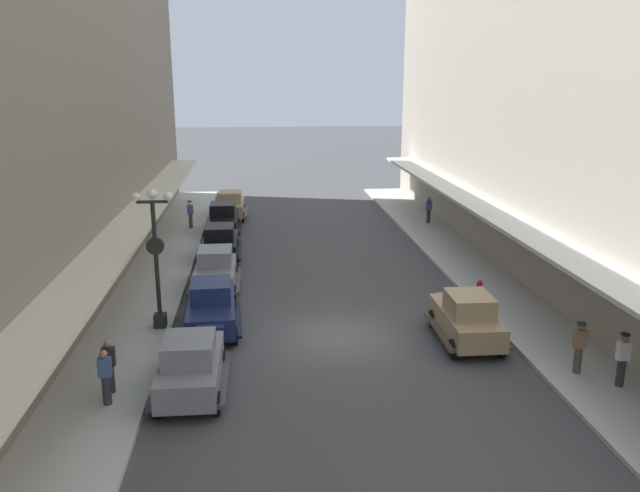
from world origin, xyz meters
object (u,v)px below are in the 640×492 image
object	(u,v)px
parked_car_4	(231,204)
pedestrian_1	(622,359)
fire_hydrant	(479,290)
pedestrian_2	(105,377)
pedestrian_3	(190,214)
parked_car_6	(191,364)
pedestrian_0	(429,210)
parked_car_3	(220,242)
lamp_post_with_clock	(156,253)
parked_car_0	(223,219)
pedestrian_4	(109,366)
pedestrian_5	(579,347)
parked_car_2	(215,270)
parked_car_5	(211,307)
parked_car_1	(467,317)

from	to	relation	value
parked_car_4	pedestrian_1	size ratio (longest dim) A/B	2.56
fire_hydrant	pedestrian_2	xyz separation A→B (m)	(-13.41, -7.54, 0.43)
pedestrian_2	pedestrian_3	distance (m)	21.81
parked_car_6	pedestrian_0	distance (m)	24.62
parked_car_3	pedestrian_1	xyz separation A→B (m)	(12.63, -15.42, 0.07)
pedestrian_3	pedestrian_1	bearing A→B (deg)	-56.30
parked_car_4	fire_hydrant	size ratio (longest dim) A/B	5.22
parked_car_6	lamp_post_with_clock	size ratio (longest dim) A/B	0.83
parked_car_0	pedestrian_4	xyz separation A→B (m)	(-2.29, -19.84, 0.05)
fire_hydrant	pedestrian_4	size ratio (longest dim) A/B	0.50
parked_car_4	pedestrian_2	world-z (taller)	parked_car_4
fire_hydrant	pedestrian_4	bearing A→B (deg)	-153.12
pedestrian_5	pedestrian_0	bearing A→B (deg)	87.59
pedestrian_4	parked_car_2	bearing A→B (deg)	75.32
pedestrian_2	pedestrian_5	bearing A→B (deg)	2.42
parked_car_5	pedestrian_4	bearing A→B (deg)	-118.46
parked_car_0	parked_car_3	bearing A→B (deg)	-88.64
pedestrian_0	parked_car_5	bearing A→B (deg)	-127.55
parked_car_0	pedestrian_4	world-z (taller)	parked_car_0
parked_car_0	parked_car_5	bearing A→B (deg)	-88.79
parked_car_5	parked_car_6	bearing A→B (deg)	-93.32
parked_car_1	pedestrian_0	bearing A→B (deg)	79.17
fire_hydrant	pedestrian_2	bearing A→B (deg)	-150.66
pedestrian_1	pedestrian_3	world-z (taller)	same
pedestrian_5	parked_car_6	bearing A→B (deg)	179.44
fire_hydrant	pedestrian_4	xyz separation A→B (m)	(-13.46, -6.82, 0.43)
parked_car_0	pedestrian_1	bearing A→B (deg)	-58.61
lamp_post_with_clock	parked_car_6	bearing A→B (deg)	-72.13
lamp_post_with_clock	fire_hydrant	world-z (taller)	lamp_post_with_clock
parked_car_2	pedestrian_5	distance (m)	15.14
fire_hydrant	pedestrian_1	xyz separation A→B (m)	(1.59, -7.90, 0.45)
pedestrian_2	fire_hydrant	bearing A→B (deg)	29.34
fire_hydrant	parked_car_0	bearing A→B (deg)	130.63
lamp_post_with_clock	pedestrian_4	world-z (taller)	lamp_post_with_clock
pedestrian_2	pedestrian_5	distance (m)	14.17
lamp_post_with_clock	parked_car_5	bearing A→B (deg)	-6.24
fire_hydrant	parked_car_4	bearing A→B (deg)	121.99
parked_car_2	parked_car_6	xyz separation A→B (m)	(-0.15, -9.45, 0.00)
parked_car_1	pedestrian_1	distance (m)	5.26
pedestrian_1	parked_car_3	bearing A→B (deg)	129.33
pedestrian_0	pedestrian_1	xyz separation A→B (m)	(-0.04, -22.13, 0.02)
fire_hydrant	pedestrian_0	xyz separation A→B (m)	(1.63, 14.23, 0.43)
parked_car_4	pedestrian_4	xyz separation A→B (m)	(-2.58, -24.24, 0.05)
parked_car_6	lamp_post_with_clock	distance (m)	5.66
parked_car_6	fire_hydrant	bearing A→B (deg)	31.51
pedestrian_0	parked_car_6	bearing A→B (deg)	-121.22
parked_car_1	parked_car_0	bearing A→B (deg)	118.86
parked_car_4	pedestrian_5	bearing A→B (deg)	-64.49
parked_car_4	lamp_post_with_clock	distance (m)	19.42
fire_hydrant	pedestrian_1	distance (m)	8.07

